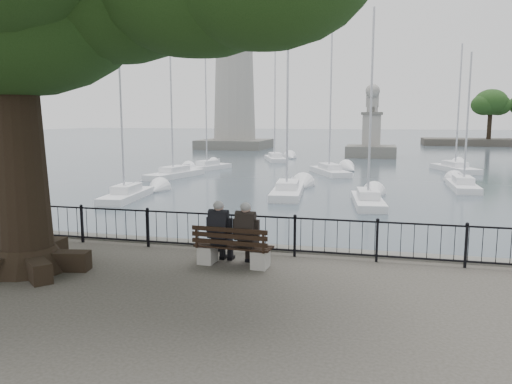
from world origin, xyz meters
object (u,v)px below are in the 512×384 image
(bench, at_px, (233,252))
(person_left, at_px, (221,234))
(lion_monument, at_px, (371,139))
(lighthouse, at_px, (234,62))
(person_right, at_px, (248,236))

(bench, height_order, person_left, person_left)
(person_left, distance_m, lion_monument, 48.54)
(bench, xyz_separation_m, lighthouse, (-17.73, 60.66, 11.23))
(person_left, relative_size, person_right, 1.00)
(person_right, relative_size, lion_monument, 0.18)
(person_right, distance_m, lion_monument, 48.55)
(bench, xyz_separation_m, person_right, (0.34, 0.08, 0.37))
(lion_monument, bearing_deg, lighthouse, 148.91)
(person_right, height_order, lion_monument, lion_monument)
(person_left, xyz_separation_m, person_right, (0.67, -0.05, 0.00))
(bench, bearing_deg, lion_monument, 87.32)
(person_left, bearing_deg, person_right, -4.13)
(person_left, distance_m, lighthouse, 63.91)
(bench, bearing_deg, person_right, 13.50)
(bench, relative_size, person_right, 1.22)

